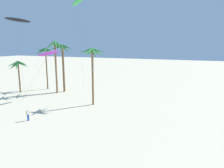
{
  "coord_description": "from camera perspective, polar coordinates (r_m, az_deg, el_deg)",
  "views": [
    {
      "loc": [
        9.43,
        3.49,
        10.3
      ],
      "look_at": [
        0.76,
        23.55,
        6.14
      ],
      "focal_mm": 33.45,
      "sensor_mm": 36.0,
      "label": 1
    }
  ],
  "objects": [
    {
      "name": "palm_tree_1",
      "position": [
        46.39,
        -13.26,
        7.68
      ],
      "size": [
        4.8,
        4.19,
        10.32
      ],
      "color": "brown",
      "rests_on": "ground"
    },
    {
      "name": "flying_kite_4",
      "position": [
        40.74,
        -16.88,
        8.05
      ],
      "size": [
        4.17,
        6.98,
        9.46
      ],
      "color": "purple",
      "rests_on": "ground"
    },
    {
      "name": "palm_tree_0",
      "position": [
        48.83,
        -24.26,
        4.5
      ],
      "size": [
        4.78,
        4.89,
        6.88
      ],
      "color": "brown",
      "rests_on": "ground"
    },
    {
      "name": "flying_kite_6",
      "position": [
        47.67,
        -24.35,
        15.64
      ],
      "size": [
        5.54,
        5.08,
        15.81
      ],
      "color": "black",
      "rests_on": "ground"
    },
    {
      "name": "person_foreground_walker",
      "position": [
        30.96,
        -22.0,
        -7.67
      ],
      "size": [
        0.29,
        0.48,
        1.66
      ],
      "color": "#284CA3",
      "rests_on": "ground"
    },
    {
      "name": "flying_kite_3",
      "position": [
        58.18,
        -9.12,
        21.58
      ],
      "size": [
        6.97,
        6.8,
        22.42
      ],
      "color": "green",
      "rests_on": "ground"
    },
    {
      "name": "palm_tree_2",
      "position": [
        50.23,
        -17.64,
        7.86
      ],
      "size": [
        5.09,
        4.25,
        9.53
      ],
      "color": "brown",
      "rests_on": "ground"
    },
    {
      "name": "palm_tree_3",
      "position": [
        45.45,
        -15.26,
        8.78
      ],
      "size": [
        4.67,
        4.43,
        11.04
      ],
      "color": "olive",
      "rests_on": "ground"
    },
    {
      "name": "palm_tree_4",
      "position": [
        35.19,
        -5.32,
        7.37
      ],
      "size": [
        4.52,
        4.44,
        9.78
      ],
      "color": "olive",
      "rests_on": "ground"
    }
  ]
}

